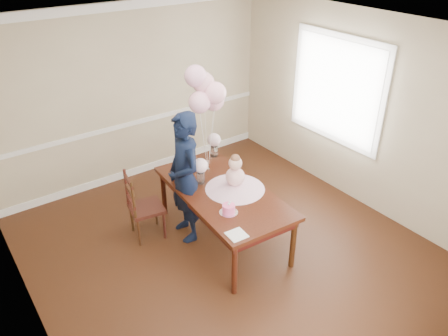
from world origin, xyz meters
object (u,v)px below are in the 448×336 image
(birthday_cake, at_px, (229,209))
(dining_chair_seat, at_px, (146,208))
(dining_table_top, at_px, (223,192))
(woman, at_px, (185,178))

(birthday_cake, bearing_deg, dining_chair_seat, 116.91)
(dining_table_top, relative_size, woman, 1.13)
(dining_chair_seat, bearing_deg, birthday_cake, -53.24)
(dining_table_top, height_order, birthday_cake, birthday_cake)
(dining_chair_seat, xyz_separation_m, woman, (0.42, -0.29, 0.44))
(dining_table_top, height_order, dining_chair_seat, dining_table_top)
(woman, bearing_deg, birthday_cake, 16.60)
(birthday_cake, bearing_deg, woman, 98.38)
(birthday_cake, bearing_deg, dining_table_top, 62.19)
(dining_table_top, relative_size, birthday_cake, 13.33)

